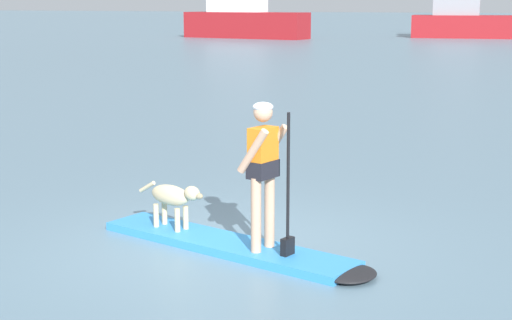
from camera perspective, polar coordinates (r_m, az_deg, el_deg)
name	(u,v)px	position (r m, az deg, el deg)	size (l,w,h in m)	color
ground_plane	(225,248)	(9.56, -2.22, -6.40)	(400.00, 400.00, 0.00)	slate
paddleboard	(240,248)	(9.41, -1.13, -6.38)	(3.78, 1.63, 0.10)	#338CD8
person_paddler	(264,165)	(8.94, 0.59, -0.37)	(0.66, 0.56, 1.72)	tan
dog	(173,197)	(9.96, -6.01, -2.70)	(1.05, 0.39, 0.59)	#CCB78C
moored_boat_far_port	(244,18)	(64.25, -0.91, 10.26)	(10.60, 3.87, 10.45)	maroon
moored_boat_port	(461,18)	(66.80, 14.65, 9.91)	(8.30, 3.66, 9.13)	maroon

